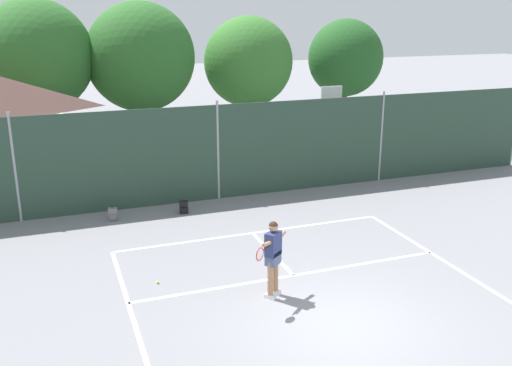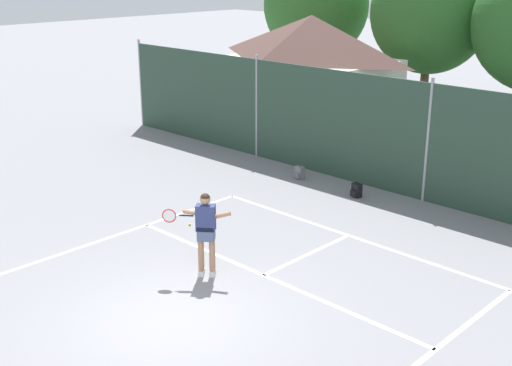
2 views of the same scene
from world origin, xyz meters
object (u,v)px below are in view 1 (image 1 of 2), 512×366
(basketball_hoop, at_px, (330,118))
(tennis_player, at_px, (273,252))
(backpack_black, at_px, (184,207))
(backpack_grey, at_px, (113,214))
(tennis_ball, at_px, (158,282))

(basketball_hoop, height_order, tennis_player, basketball_hoop)
(backpack_black, bearing_deg, backpack_grey, 176.42)
(tennis_player, xyz_separation_m, backpack_grey, (-2.87, 6.42, -0.92))
(basketball_hoop, height_order, backpack_grey, basketball_hoop)
(backpack_grey, height_order, backpack_black, same)
(basketball_hoop, relative_size, tennis_player, 1.91)
(tennis_ball, xyz_separation_m, backpack_grey, (-0.48, 4.86, 0.16))
(basketball_hoop, distance_m, tennis_ball, 11.23)
(tennis_ball, bearing_deg, backpack_black, 69.42)
(tennis_ball, relative_size, backpack_black, 0.14)
(basketball_hoop, bearing_deg, backpack_grey, -165.03)
(tennis_player, bearing_deg, backpack_grey, 114.05)
(backpack_black, bearing_deg, tennis_ball, -110.58)
(backpack_grey, bearing_deg, tennis_ball, -84.37)
(basketball_hoop, distance_m, backpack_black, 7.31)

